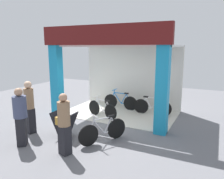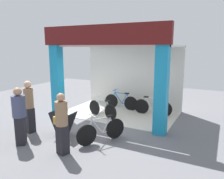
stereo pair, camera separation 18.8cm
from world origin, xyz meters
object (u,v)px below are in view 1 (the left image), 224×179
(bicycle_inside_0, at_px, (102,109))
(pedestrian_2, at_px, (20,116))
(bicycle_inside_1, at_px, (120,101))
(bicycle_inside_2, at_px, (152,107))
(pedestrian_0, at_px, (64,124))
(pedestrian_1, at_px, (29,107))
(bicycle_parked_0, at_px, (103,131))
(sandwich_board_sign, at_px, (65,124))

(bicycle_inside_0, relative_size, pedestrian_2, 0.89)
(bicycle_inside_1, distance_m, bicycle_inside_2, 1.53)
(bicycle_inside_2, height_order, pedestrian_0, pedestrian_0)
(bicycle_inside_0, height_order, pedestrian_2, pedestrian_2)
(pedestrian_0, height_order, pedestrian_2, pedestrian_2)
(bicycle_inside_1, distance_m, pedestrian_2, 4.74)
(bicycle_inside_1, height_order, pedestrian_1, pedestrian_1)
(bicycle_parked_0, bearing_deg, sandwich_board_sign, -172.91)
(bicycle_inside_2, distance_m, pedestrian_1, 4.75)
(bicycle_inside_1, xyz_separation_m, bicycle_parked_0, (0.97, -3.41, -0.00))
(bicycle_inside_0, relative_size, pedestrian_0, 0.91)
(pedestrian_0, xyz_separation_m, pedestrian_1, (-1.93, 0.67, 0.05))
(bicycle_parked_0, distance_m, sandwich_board_sign, 1.30)
(pedestrian_0, bearing_deg, bicycle_parked_0, 63.20)
(sandwich_board_sign, bearing_deg, pedestrian_0, -51.57)
(pedestrian_2, bearing_deg, bicycle_parked_0, 30.97)
(sandwich_board_sign, xyz_separation_m, pedestrian_2, (-0.70, -1.03, 0.47))
(pedestrian_2, bearing_deg, pedestrian_1, 122.26)
(sandwich_board_sign, relative_size, pedestrian_0, 0.49)
(bicycle_inside_0, distance_m, bicycle_inside_1, 1.39)
(bicycle_inside_2, bearing_deg, bicycle_inside_0, -144.90)
(bicycle_inside_2, xyz_separation_m, pedestrian_1, (-3.03, -3.63, 0.54))
(bicycle_inside_0, distance_m, bicycle_parked_0, 2.33)
(bicycle_parked_0, bearing_deg, pedestrian_0, -116.80)
(bicycle_inside_2, xyz_separation_m, pedestrian_0, (-1.09, -4.30, 0.49))
(bicycle_inside_0, height_order, pedestrian_0, pedestrian_0)
(bicycle_inside_0, distance_m, sandwich_board_sign, 2.19)
(sandwich_board_sign, relative_size, pedestrian_1, 0.47)
(pedestrian_0, bearing_deg, pedestrian_1, 160.75)
(sandwich_board_sign, distance_m, pedestrian_0, 1.26)
(bicycle_inside_1, bearing_deg, bicycle_inside_0, -97.24)
(pedestrian_2, bearing_deg, bicycle_inside_0, 75.35)
(pedestrian_2, bearing_deg, bicycle_inside_1, 77.53)
(bicycle_parked_0, relative_size, pedestrian_1, 0.82)
(pedestrian_0, xyz_separation_m, pedestrian_2, (-1.44, -0.11, 0.04))
(bicycle_inside_1, xyz_separation_m, sandwich_board_sign, (-0.31, -3.57, 0.05))
(bicycle_inside_0, xyz_separation_m, bicycle_parked_0, (1.15, -2.03, 0.01))
(sandwich_board_sign, bearing_deg, bicycle_inside_2, 61.52)
(bicycle_inside_0, height_order, bicycle_parked_0, bicycle_parked_0)
(bicycle_inside_0, relative_size, pedestrian_1, 0.86)
(bicycle_inside_1, distance_m, sandwich_board_sign, 3.58)
(bicycle_parked_0, distance_m, pedestrian_0, 1.31)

